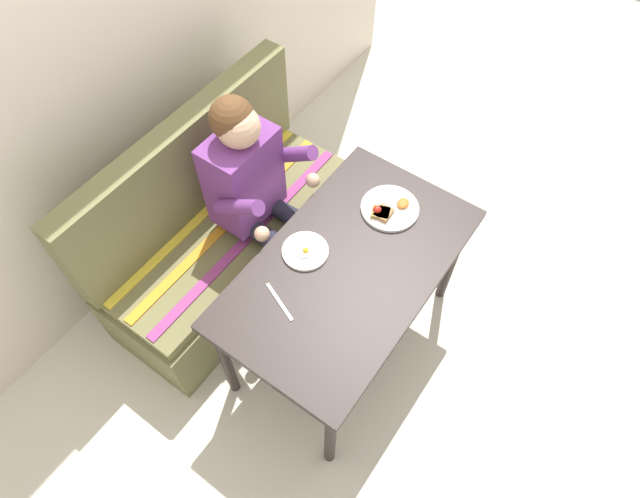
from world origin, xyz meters
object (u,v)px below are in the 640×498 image
plate_eggs (305,251)px  table (348,275)px  couch (226,234)px  plate_breakfast (389,209)px  person (256,186)px  knife (279,302)px

plate_eggs → table: bearing=-73.7°
couch → plate_eggs: size_ratio=7.17×
table → plate_breakfast: plate_breakfast is taller
table → plate_eggs: plate_eggs is taller
person → knife: size_ratio=6.06×
table → couch: 0.83m
knife → plate_eggs: bearing=34.8°
person → plate_breakfast: (0.24, -0.57, 0.00)m
couch → plate_eggs: couch is taller
knife → plate_breakfast: bearing=12.1°
plate_eggs → person: bearing=68.7°
plate_breakfast → table: bearing=-177.3°
person → knife: person is taller
table → knife: size_ratio=6.00×
plate_breakfast → plate_eggs: (-0.40, 0.17, -0.00)m
table → knife: knife is taller
person → knife: 0.62m
table → knife: (-0.31, 0.13, 0.08)m
couch → person: bearing=-59.9°
plate_eggs → couch: bearing=84.5°
table → person: bearing=80.3°
plate_eggs → knife: bearing=-167.1°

